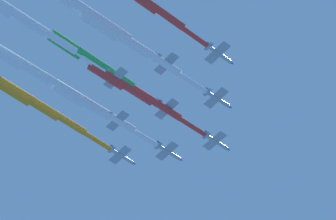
{
  "coord_description": "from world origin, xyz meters",
  "views": [
    {
      "loc": [
        71.49,
        -115.81,
        -6.89
      ],
      "look_at": [
        0.0,
        0.0,
        184.0
      ],
      "focal_mm": 85.19,
      "sensor_mm": 36.0,
      "label": 1
    }
  ],
  "objects": [
    {
      "name": "jet_port_mid",
      "position": [
        -9.05,
        -25.23,
        184.07
      ],
      "size": [
        20.12,
        44.97,
        3.76
      ],
      "color": "#9EA3AD"
    },
    {
      "name": "jet_trail_starboard",
      "position": [
        -16.68,
        -45.67,
        183.05
      ],
      "size": [
        22.15,
        49.53,
        3.87
      ],
      "color": "#9EA3AD"
    },
    {
      "name": "jet_lead",
      "position": [
        -4.24,
        -10.32,
        183.68
      ],
      "size": [
        22.46,
        48.89,
        3.9
      ],
      "color": "#9EA3AD"
    },
    {
      "name": "jet_trail_port",
      "position": [
        -2.02,
        -38.69,
        185.47
      ],
      "size": [
        21.24,
        46.17,
        3.84
      ],
      "color": "#9EA3AD"
    },
    {
      "name": "jet_starboard_outer",
      "position": [
        -24.5,
        -31.88,
        182.68
      ],
      "size": [
        22.23,
        47.84,
        3.86
      ],
      "color": "#9EA3AD"
    },
    {
      "name": "jet_port_outer",
      "position": [
        12.54,
        -33.46,
        185.96
      ],
      "size": [
        20.49,
        45.47,
        3.81
      ],
      "color": "#9EA3AD"
    },
    {
      "name": "jet_starboard_inner",
      "position": [
        2.93,
        -24.02,
        185.01
      ],
      "size": [
        23.33,
        50.43,
        3.85
      ],
      "color": "#9EA3AD"
    },
    {
      "name": "jet_starboard_mid",
      "position": [
        -31.5,
        -19.28,
        185.16
      ],
      "size": [
        21.13,
        47.98,
        3.89
      ],
      "color": "#9EA3AD"
    },
    {
      "name": "jet_port_inner",
      "position": [
        -17.2,
        -12.15,
        182.9
      ],
      "size": [
        20.77,
        44.39,
        3.88
      ],
      "color": "#9EA3AD"
    }
  ]
}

